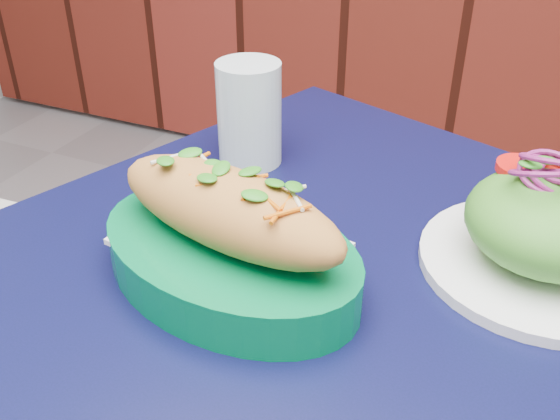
% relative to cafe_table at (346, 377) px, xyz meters
% --- Properties ---
extents(cafe_table, '(1.02, 1.02, 0.75)m').
position_rel_cafe_table_xyz_m(cafe_table, '(0.00, 0.00, 0.00)').
color(cafe_table, black).
rests_on(cafe_table, ground).
extents(banh_mi_basket, '(0.31, 0.23, 0.13)m').
position_rel_cafe_table_xyz_m(banh_mi_basket, '(-0.12, -0.01, 0.14)').
color(banh_mi_basket, '#006C3A').
rests_on(banh_mi_basket, cafe_table).
extents(salad_plate, '(0.23, 0.23, 0.12)m').
position_rel_cafe_table_xyz_m(salad_plate, '(0.15, 0.14, 0.14)').
color(salad_plate, white).
rests_on(salad_plate, cafe_table).
extents(water_glass, '(0.08, 0.08, 0.13)m').
position_rel_cafe_table_xyz_m(water_glass, '(-0.22, 0.23, 0.15)').
color(water_glass, silver).
rests_on(water_glass, cafe_table).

